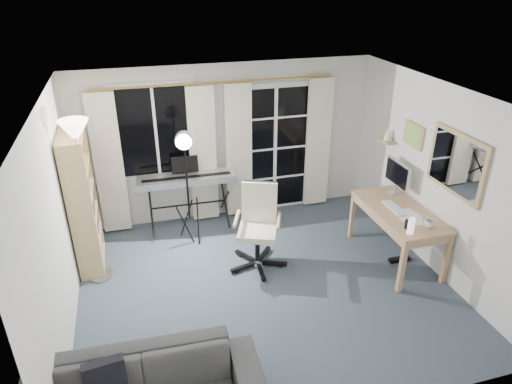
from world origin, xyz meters
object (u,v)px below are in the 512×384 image
studio_light (185,154)px  office_chair (259,218)px  bookshelf (81,206)px  torchiere_lamp (79,155)px  keyboard_piano (187,180)px  desk (399,216)px  mug (430,223)px  monitor (397,175)px

studio_light → office_chair: bearing=-30.7°
bookshelf → office_chair: (2.21, -0.55, -0.22)m
torchiere_lamp → keyboard_piano: size_ratio=1.45×
bookshelf → desk: bearing=-15.2°
keyboard_piano → mug: (2.67, -2.09, 0.02)m
monitor → mug: 0.98m
bookshelf → monitor: size_ratio=3.39×
keyboard_piano → torchiere_lamp: bearing=-142.9°
bookshelf → studio_light: bookshelf is taller
desk → mug: bearing=-78.7°
torchiere_lamp → keyboard_piano: (1.30, 0.94, -0.90)m
office_chair → monitor: monitor is taller
mug → bookshelf: bearing=159.9°
desk → mug: (0.10, -0.50, 0.15)m
bookshelf → monitor: 4.24m
keyboard_piano → monitor: (2.77, -1.14, 0.24)m
torchiere_lamp → bookshelf: bearing=111.1°
studio_light → office_chair: size_ratio=1.55×
torchiere_lamp → mug: (3.97, -1.15, -0.88)m
torchiere_lamp → mug: torchiere_lamp is taller
bookshelf → monitor: bearing=-8.6°
bookshelf → torchiere_lamp: 0.90m
office_chair → mug: (1.90, -0.95, 0.16)m
office_chair → monitor: bearing=21.8°
keyboard_piano → mug: size_ratio=11.78×
desk → torchiere_lamp: bearing=170.4°
desk → mug: mug is taller
bookshelf → office_chair: 2.28m
mug → office_chair: bearing=153.3°
keyboard_piano → monitor: 3.00m
office_chair → mug: size_ratio=9.05×
keyboard_piano → office_chair: bearing=-54.5°
studio_light → mug: studio_light is taller
desk → bookshelf: bearing=165.9°
keyboard_piano → mug: 3.39m
studio_light → monitor: (2.81, -0.69, -0.35)m
keyboard_piano → studio_light: size_ratio=0.84×
office_chair → studio_light: bearing=161.9°
keyboard_piano → office_chair: (0.77, -1.14, -0.14)m
bookshelf → desk: bookshelf is taller
bookshelf → keyboard_piano: bookshelf is taller
office_chair → desk: size_ratio=0.80×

